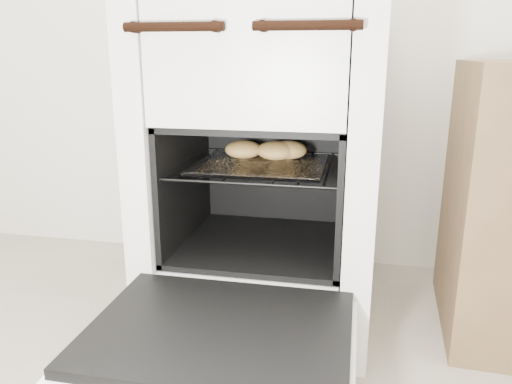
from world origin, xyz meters
TOP-DOWN VIEW (x-y plane):
  - stove at (-0.08, 1.13)m, footprint 0.66×0.74m
  - oven_door at (-0.08, 0.57)m, footprint 0.60×0.46m
  - oven_rack at (-0.08, 1.06)m, footprint 0.48×0.46m
  - foil_sheet at (-0.08, 1.04)m, footprint 0.38×0.33m
  - baked_rolls at (-0.07, 1.11)m, footprint 0.28×0.17m

SIDE VIEW (x-z plane):
  - oven_door at x=-0.08m, z-range 0.20..0.24m
  - stove at x=-0.08m, z-range -0.01..1.00m
  - oven_rack at x=-0.08m, z-range 0.50..0.50m
  - foil_sheet at x=-0.08m, z-range 0.50..0.51m
  - baked_rolls at x=-0.07m, z-range 0.51..0.57m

